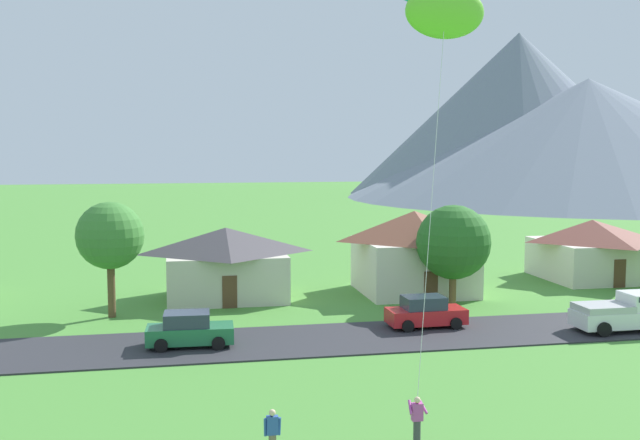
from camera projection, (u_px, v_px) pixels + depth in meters
road_strip at (295, 341)px, 37.03m from camera, size 160.00×6.24×0.08m
mountain_west_ridge at (587, 138)px, 144.00m from camera, size 93.73×93.73×23.24m
mountain_far_east_ridge at (517, 114)px, 156.96m from camera, size 71.30×71.30×34.10m
house_leftmost at (414, 250)px, 49.41m from camera, size 7.67×7.35×5.54m
house_left_center at (226, 262)px, 47.47m from camera, size 8.12×6.48×4.63m
house_rightmost at (592, 248)px, 54.65m from camera, size 7.63×7.81×4.43m
tree_left_of_center at (453, 242)px, 45.24m from camera, size 4.60×4.60×6.26m
tree_right_of_center at (110, 236)px, 41.97m from camera, size 3.86×3.86×6.68m
parked_car_red_mid_west at (425, 312)px, 39.74m from camera, size 4.24×2.15×1.68m
parked_car_green_mid_east at (189, 330)px, 35.85m from camera, size 4.27×2.22×1.68m
pickup_truck_white_west_side at (625, 312)px, 38.94m from camera, size 5.21×2.34×1.99m
kite_flyer_with_kite at (444, 16)px, 27.03m from camera, size 4.33×5.31×15.78m
watcher_person at (272, 434)px, 22.77m from camera, size 0.56×0.24×1.68m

